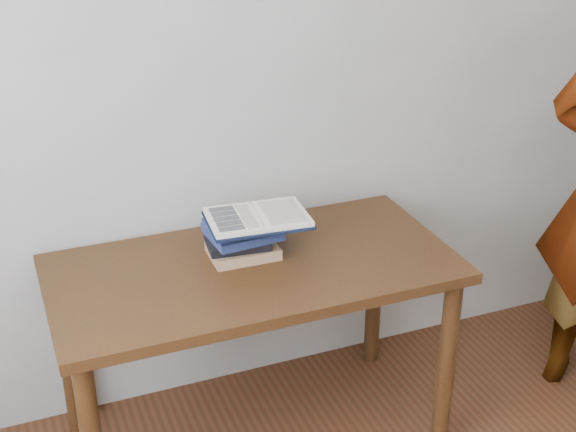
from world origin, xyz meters
name	(u,v)px	position (x,y,z in m)	size (l,w,h in m)	color
room_shell	(534,117)	(-0.08, 0.01, 1.63)	(3.54, 3.54, 2.62)	beige
desk	(254,291)	(0.03, 1.38, 0.59)	(1.29, 0.65, 0.69)	#412610
book_stack	(241,238)	(0.01, 1.46, 0.75)	(0.24, 0.20, 0.12)	#A67C56
open_book	(258,218)	(0.06, 1.43, 0.83)	(0.34, 0.25, 0.03)	black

